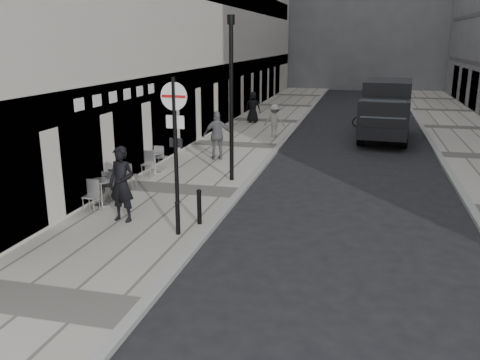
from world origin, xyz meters
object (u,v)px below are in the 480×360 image
object	(u,v)px
lamppost	(231,91)
panel_van	(386,107)
cyclist	(367,115)
walking_man	(122,184)
sign_post	(175,136)

from	to	relation	value
lamppost	panel_van	xyz separation A→B (m)	(5.41, 9.94, -1.56)
panel_van	cyclist	xyz separation A→B (m)	(-0.87, 3.46, -0.91)
panel_van	cyclist	size ratio (longest dim) A/B	3.46
cyclist	panel_van	bearing A→B (deg)	-79.27
walking_man	cyclist	world-z (taller)	walking_man
cyclist	walking_man	bearing A→B (deg)	-112.57
lamppost	panel_van	bearing A→B (deg)	61.43
sign_post	cyclist	size ratio (longest dim) A/B	2.15
sign_post	cyclist	distance (m)	19.33
sign_post	lamppost	distance (m)	5.32
sign_post	lamppost	bearing A→B (deg)	94.81
sign_post	panel_van	xyz separation A→B (m)	(5.41, 15.23, -0.99)
sign_post	cyclist	xyz separation A→B (m)	(4.55, 18.69, -1.90)
lamppost	cyclist	xyz separation A→B (m)	(4.55, 13.41, -2.48)
lamppost	panel_van	size ratio (longest dim) A/B	0.88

